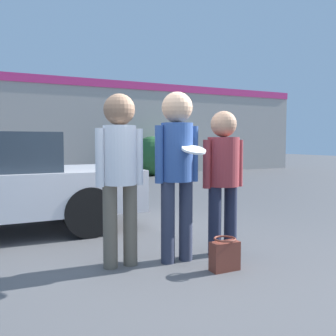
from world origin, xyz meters
TOP-DOWN VIEW (x-y plane):
  - ground_plane at (0.00, 0.00)m, footprint 56.00×56.00m
  - storefront_building at (0.00, 10.85)m, footprint 24.00×0.22m
  - person_left at (-0.31, 0.24)m, footprint 0.51×0.34m
  - person_middle_with_frisbee at (0.30, 0.12)m, footprint 0.51×0.54m
  - person_right at (0.91, 0.13)m, footprint 0.54×0.37m
  - shrub at (4.32, 9.90)m, footprint 1.53×1.53m
  - handbag at (0.60, -0.36)m, footprint 0.30×0.23m

SIDE VIEW (x-z plane):
  - ground_plane at x=0.00m, z-range 0.00..0.00m
  - handbag at x=0.60m, z-range -0.01..0.33m
  - shrub at x=4.32m, z-range 0.00..1.53m
  - person_right at x=0.91m, z-range 0.16..1.82m
  - person_left at x=-0.31m, z-range 0.19..1.99m
  - person_middle_with_frisbee at x=0.30m, z-range 0.20..2.04m
  - storefront_building at x=0.00m, z-range 0.03..3.75m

